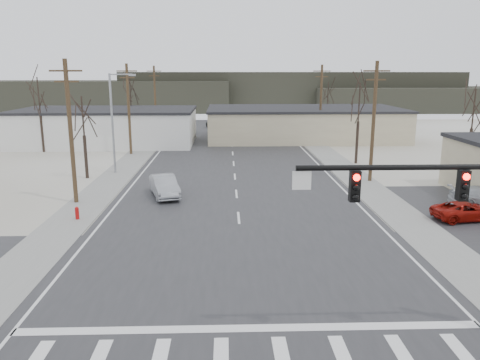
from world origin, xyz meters
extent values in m
plane|color=silver|center=(0.00, 0.00, 0.00)|extent=(140.00, 140.00, 0.00)
cube|color=#28292B|center=(0.00, 15.00, 0.02)|extent=(18.00, 110.00, 0.05)
cube|color=#28292B|center=(0.00, 0.00, 0.02)|extent=(90.00, 10.00, 0.04)
cube|color=gray|center=(-10.60, 20.00, 0.03)|extent=(3.00, 90.00, 0.06)
cube|color=gray|center=(10.60, 20.00, 0.03)|extent=(3.00, 90.00, 0.06)
cylinder|color=black|center=(5.60, -6.20, 6.20)|extent=(8.40, 0.18, 0.18)
cube|color=black|center=(6.80, -6.20, 5.60)|extent=(0.32, 0.30, 1.00)
cube|color=black|center=(3.30, -6.20, 5.60)|extent=(0.32, 0.30, 1.00)
sphere|color=#FF0C05|center=(6.80, -6.37, 5.92)|extent=(0.22, 0.22, 0.22)
sphere|color=#FF0C05|center=(3.30, -6.37, 5.92)|extent=(0.22, 0.22, 0.22)
cube|color=silver|center=(1.60, -6.20, 5.80)|extent=(0.60, 0.04, 0.60)
cylinder|color=#A50C0C|center=(-10.20, 8.00, 0.35)|extent=(0.24, 0.24, 0.70)
sphere|color=#A50C0C|center=(-10.20, 8.00, 0.75)|extent=(0.24, 0.24, 0.24)
cube|color=silver|center=(-16.00, 40.00, 2.10)|extent=(22.00, 12.00, 4.20)
cube|color=black|center=(-16.00, 40.00, 4.35)|extent=(22.30, 12.30, 0.30)
cube|color=#BCB28F|center=(10.00, 44.00, 2.00)|extent=(26.00, 14.00, 4.00)
cube|color=black|center=(10.00, 44.00, 4.15)|extent=(26.30, 14.30, 0.30)
cylinder|color=#4A3722|center=(-11.50, 12.00, 5.00)|extent=(0.30, 0.30, 10.00)
cube|color=#4A3722|center=(-11.50, 12.00, 9.20)|extent=(2.20, 0.12, 0.12)
cube|color=#4A3722|center=(-11.50, 12.00, 8.50)|extent=(1.60, 0.12, 0.12)
cylinder|color=#4A3722|center=(-11.50, 32.00, 5.00)|extent=(0.30, 0.30, 10.00)
cube|color=#4A3722|center=(-11.50, 32.00, 9.20)|extent=(2.20, 0.12, 0.12)
cube|color=#4A3722|center=(-11.50, 32.00, 8.50)|extent=(1.60, 0.12, 0.12)
cylinder|color=#4A3722|center=(-11.50, 52.00, 5.00)|extent=(0.30, 0.30, 10.00)
cube|color=#4A3722|center=(-11.50, 52.00, 9.20)|extent=(2.20, 0.12, 0.12)
cube|color=#4A3722|center=(-11.50, 52.00, 8.50)|extent=(1.60, 0.12, 0.12)
cylinder|color=#4A3722|center=(11.50, 18.00, 5.00)|extent=(0.30, 0.30, 10.00)
cube|color=#4A3722|center=(11.50, 18.00, 9.20)|extent=(2.20, 0.12, 0.12)
cube|color=#4A3722|center=(11.50, 18.00, 8.50)|extent=(1.60, 0.12, 0.12)
cylinder|color=#4A3722|center=(11.50, 40.00, 5.00)|extent=(0.30, 0.30, 10.00)
cube|color=#4A3722|center=(11.50, 40.00, 9.20)|extent=(2.20, 0.12, 0.12)
cube|color=#4A3722|center=(11.50, 40.00, 8.50)|extent=(1.60, 0.12, 0.12)
cylinder|color=gray|center=(-11.00, 22.00, 4.50)|extent=(0.20, 0.20, 9.00)
cylinder|color=gray|center=(-10.00, 22.00, 8.90)|extent=(2.00, 0.12, 0.12)
cube|color=gray|center=(-9.00, 22.00, 8.85)|extent=(0.60, 0.25, 0.18)
cylinder|color=#2F221D|center=(-13.00, 20.00, 1.88)|extent=(0.28, 0.28, 3.75)
cylinder|color=#2F221D|center=(-13.00, 20.00, 5.25)|extent=(0.14, 0.14, 3.75)
cylinder|color=#2F221D|center=(12.50, 26.00, 2.12)|extent=(0.28, 0.28, 4.25)
cylinder|color=#2F221D|center=(12.50, 26.00, 5.95)|extent=(0.14, 0.14, 4.25)
cylinder|color=#2F221D|center=(-14.00, 46.00, 2.25)|extent=(0.28, 0.28, 4.50)
cylinder|color=#2F221D|center=(-14.00, 46.00, 6.30)|extent=(0.14, 0.14, 4.50)
cylinder|color=#2F221D|center=(15.00, 52.00, 2.00)|extent=(0.28, 0.28, 4.00)
cylinder|color=#2F221D|center=(15.00, 52.00, 5.60)|extent=(0.14, 0.14, 4.00)
cylinder|color=#2F221D|center=(22.00, 22.00, 2.00)|extent=(0.28, 0.28, 4.00)
cylinder|color=#2F221D|center=(22.00, 22.00, 5.60)|extent=(0.14, 0.14, 4.00)
cylinder|color=#2F221D|center=(-22.00, 34.00, 2.25)|extent=(0.28, 0.28, 4.50)
cylinder|color=#2F221D|center=(-22.00, 34.00, 6.30)|extent=(0.14, 0.14, 4.50)
cube|color=#333026|center=(-35.00, 92.00, 3.50)|extent=(70.00, 18.00, 7.00)
cube|color=#333026|center=(15.00, 96.00, 4.50)|extent=(80.00, 18.00, 9.00)
cube|color=#333026|center=(50.00, 90.00, 2.75)|extent=(60.00, 18.00, 5.50)
imported|color=gray|center=(-5.40, 13.51, 0.83)|extent=(2.96, 5.00, 1.56)
imported|color=black|center=(7.35, 40.09, 0.73)|extent=(2.95, 5.01, 1.36)
imported|color=black|center=(-2.95, 56.87, 0.66)|extent=(2.55, 3.87, 1.22)
imported|color=maroon|center=(14.25, 7.16, 0.61)|extent=(4.41, 2.52, 1.16)
camera|label=1|loc=(-0.80, -20.52, 9.17)|focal=35.00mm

